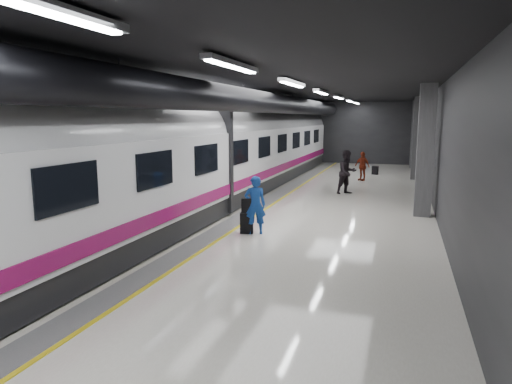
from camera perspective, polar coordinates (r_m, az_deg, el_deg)
The scene contains 9 objects.
ground at distance 15.43m, azimuth 3.07°, elevation -3.36°, with size 40.00×40.00×0.00m, color white.
platform_hall at distance 16.05m, azimuth 3.07°, elevation 9.86°, with size 10.02×40.02×4.51m.
train at distance 16.24m, azimuth -8.04°, elevation 4.59°, with size 3.05×38.00×4.05m.
traveler_main at distance 13.28m, azimuth -0.11°, elevation -1.64°, with size 0.63×0.41×1.71m, color #174AAF.
suitcase_main at distance 13.45m, azimuth -1.17°, elevation -3.89°, with size 0.38×0.24×0.61m, color black.
shoulder_bag at distance 13.34m, azimuth -1.11°, elevation -1.70°, with size 0.33×0.17×0.43m, color black.
traveler_far_a at distance 20.63m, azimuth 11.33°, elevation 2.43°, with size 0.95×0.74×1.95m, color black.
traveler_far_b at distance 25.33m, azimuth 13.14°, elevation 3.18°, with size 0.92×0.38×1.56m, color maroon.
suitcase_far at distance 28.22m, azimuth 14.66°, elevation 2.64°, with size 0.34×0.22×0.50m, color black.
Camera 1 is at (3.84, -14.56, 3.38)m, focal length 32.00 mm.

